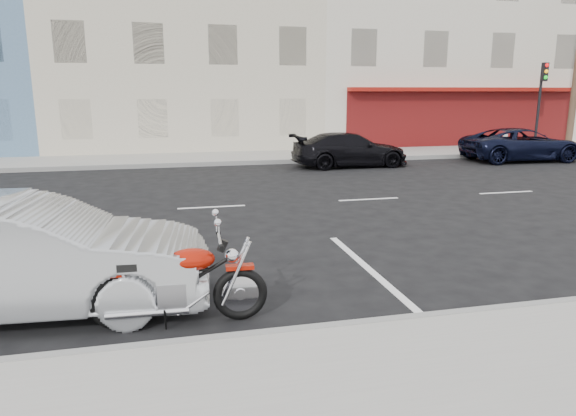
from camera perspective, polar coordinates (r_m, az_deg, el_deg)
The scene contains 11 objects.
ground at distance 12.68m, azimuth 0.55°, elevation 0.55°, with size 120.00×120.00×0.00m, color black.
sidewalk_far at distance 21.00m, azimuth -18.76°, elevation 4.96°, with size 80.00×3.40×0.15m, color gray.
curb_far at distance 19.32m, azimuth -19.21°, elevation 4.32°, with size 80.00×0.12×0.16m, color gray.
bldg_cream at distance 28.52m, azimuth -11.83°, elevation 18.69°, with size 12.00×12.00×11.50m, color #BDB49C.
bldg_corner at distance 31.78m, azimuth 13.70°, elevation 18.88°, with size 14.00×12.00×12.50m, color beige.
traffic_light at distance 26.17m, azimuth 26.28°, elevation 11.21°, with size 0.26×0.30×3.80m.
fire_hydrant at distance 25.49m, azimuth 22.96°, elevation 6.93°, with size 0.20×0.20×0.72m.
motorcycle at distance 6.19m, azimuth -5.10°, elevation -8.22°, with size 2.07×0.68×1.04m.
sedan_silver at distance 7.02m, azimuth -27.14°, elevation -4.90°, with size 1.53×4.40×1.45m, color #A9ADB1.
suv_far at distance 22.45m, azimuth 24.54°, elevation 6.43°, with size 2.15×4.66×1.30m, color black.
car_far at distance 19.02m, azimuth 6.89°, elevation 6.45°, with size 1.74×4.28×1.24m, color black.
Camera 1 is at (-2.94, -12.03, 2.69)m, focal length 32.00 mm.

